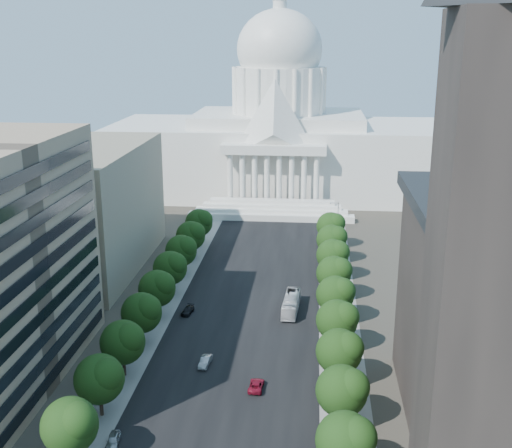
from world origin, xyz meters
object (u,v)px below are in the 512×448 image
(car_silver, at_px, (205,362))
(car_red, at_px, (256,385))
(city_bus, at_px, (291,304))
(car_parked, at_px, (113,440))
(car_dark_b, at_px, (188,311))

(car_silver, bearing_deg, car_red, -30.43)
(city_bus, bearing_deg, car_parked, -112.04)
(car_dark_b, relative_size, city_bus, 0.36)
(car_silver, bearing_deg, car_parked, -105.41)
(city_bus, bearing_deg, car_dark_b, -167.97)
(city_bus, bearing_deg, car_red, -94.36)
(car_silver, distance_m, city_bus, 28.19)
(car_parked, distance_m, city_bus, 53.33)
(car_silver, distance_m, car_dark_b, 22.50)
(car_red, relative_size, car_parked, 1.17)
(car_dark_b, xyz_separation_m, car_parked, (-1.79, -44.90, 0.06))
(car_dark_b, relative_size, car_parked, 1.08)
(car_silver, bearing_deg, city_bus, 65.69)
(car_parked, bearing_deg, car_dark_b, 80.99)
(car_dark_b, bearing_deg, car_red, -51.18)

